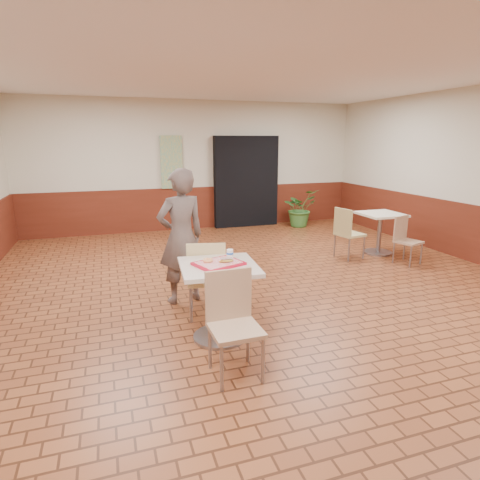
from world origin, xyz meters
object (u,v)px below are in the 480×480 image
object	(u,v)px
ring_donut	(208,260)
chair_main_back	(206,276)
chair_second_left	(347,231)
second_table	(380,226)
potted_plant	(300,208)
serving_tray	(219,264)
customer	(181,237)
paper_cup	(230,254)
chair_second_front	(405,237)
long_john_donut	(226,260)
chair_main_front	(233,318)
main_table	(219,289)

from	to	relation	value
ring_donut	chair_main_back	bearing A→B (deg)	78.87
chair_main_back	chair_second_left	bearing A→B (deg)	-138.35
second_table	potted_plant	xyz separation A→B (m)	(-0.32, 2.70, -0.06)
serving_tray	ring_donut	world-z (taller)	ring_donut
customer	ring_donut	size ratio (longest dim) A/B	16.27
chair_main_back	paper_cup	bearing A→B (deg)	123.62
customer	paper_cup	size ratio (longest dim) A/B	19.08
serving_tray	chair_second_front	distance (m)	4.18
chair_main_back	chair_second_front	bearing A→B (deg)	-151.13
long_john_donut	chair_second_left	bearing A→B (deg)	37.58
second_table	chair_second_front	bearing A→B (deg)	-86.85
chair_second_front	potted_plant	world-z (taller)	potted_plant
chair_main_front	main_table	bearing A→B (deg)	84.49
second_table	chair_second_left	distance (m)	0.78
main_table	chair_second_left	bearing A→B (deg)	36.51
serving_tray	paper_cup	distance (m)	0.21
chair_main_back	potted_plant	world-z (taller)	chair_main_back
chair_main_front	chair_main_back	size ratio (longest dim) A/B	0.99
chair_main_back	customer	xyz separation A→B (m)	(-0.18, 0.62, 0.34)
serving_tray	potted_plant	size ratio (longest dim) A/B	0.51
ring_donut	chair_second_front	world-z (taller)	ring_donut
main_table	serving_tray	world-z (taller)	serving_tray
main_table	serving_tray	size ratio (longest dim) A/B	1.78
second_table	paper_cup	bearing A→B (deg)	-148.70
second_table	potted_plant	distance (m)	2.72
chair_main_front	long_john_donut	size ratio (longest dim) A/B	6.21
chair_main_back	chair_second_left	size ratio (longest dim) A/B	1.04
long_john_donut	chair_main_back	bearing A→B (deg)	98.22
customer	ring_donut	xyz separation A→B (m)	(0.08, -1.11, -0.00)
chair_main_front	potted_plant	distance (m)	6.67
long_john_donut	customer	bearing A→B (deg)	102.32
ring_donut	chair_second_left	bearing A→B (deg)	35.00
serving_tray	chair_second_left	size ratio (longest dim) A/B	0.51
potted_plant	serving_tray	bearing A→B (deg)	-124.57
chair_main_front	chair_second_left	xyz separation A→B (m)	(3.05, 2.88, -0.02)
potted_plant	main_table	bearing A→B (deg)	-124.57
chair_second_left	chair_second_front	size ratio (longest dim) A/B	1.13
chair_second_left	chair_second_front	distance (m)	0.99
chair_main_back	serving_tray	bearing A→B (deg)	103.07
chair_main_front	paper_cup	size ratio (longest dim) A/B	10.35
paper_cup	chair_second_left	size ratio (longest dim) A/B	0.10
main_table	long_john_donut	distance (m)	0.33
paper_cup	potted_plant	distance (m)	5.92
chair_second_front	potted_plant	size ratio (longest dim) A/B	0.89
main_table	paper_cup	bearing A→B (deg)	36.65
second_table	potted_plant	world-z (taller)	potted_plant
serving_tray	chair_second_left	distance (m)	3.75
serving_tray	chair_second_front	size ratio (longest dim) A/B	0.57
chair_main_front	ring_donut	bearing A→B (deg)	93.16
paper_cup	main_table	bearing A→B (deg)	-143.35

